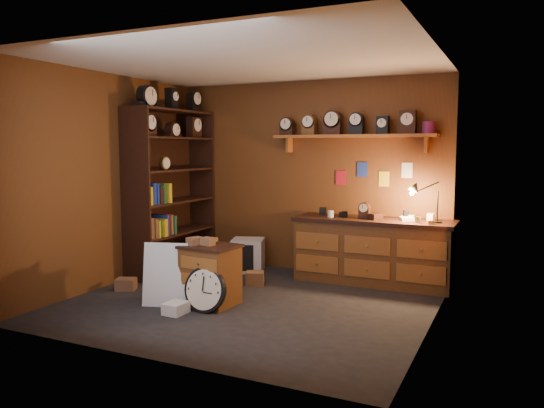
% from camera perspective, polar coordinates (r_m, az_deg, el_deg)
% --- Properties ---
extents(floor, '(4.00, 4.00, 0.00)m').
position_cam_1_polar(floor, '(6.17, -2.44, -10.56)').
color(floor, black).
rests_on(floor, ground).
extents(room_shell, '(4.02, 3.62, 2.71)m').
position_cam_1_polar(room_shell, '(5.99, -1.65, 5.65)').
color(room_shell, brown).
rests_on(room_shell, ground).
extents(shelving_unit, '(0.47, 1.60, 2.58)m').
position_cam_1_polar(shelving_unit, '(7.71, -10.96, 2.16)').
color(shelving_unit, black).
rests_on(shelving_unit, ground).
extents(workbench, '(2.05, 0.66, 1.36)m').
position_cam_1_polar(workbench, '(7.04, 10.83, -4.61)').
color(workbench, brown).
rests_on(workbench, ground).
extents(low_cabinet, '(0.64, 0.56, 0.77)m').
position_cam_1_polar(low_cabinet, '(6.05, -6.65, -7.27)').
color(low_cabinet, brown).
rests_on(low_cabinet, ground).
extents(big_round_clock, '(0.49, 0.16, 0.50)m').
position_cam_1_polar(big_round_clock, '(5.83, -7.21, -9.13)').
color(big_round_clock, black).
rests_on(big_round_clock, ground).
extents(white_panel, '(0.56, 0.31, 0.72)m').
position_cam_1_polar(white_panel, '(6.18, -11.18, -10.64)').
color(white_panel, silver).
rests_on(white_panel, ground).
extents(mini_fridge, '(0.56, 0.58, 0.46)m').
position_cam_1_polar(mini_fridge, '(7.65, -2.64, -5.50)').
color(mini_fridge, silver).
rests_on(mini_fridge, ground).
extents(floor_box_a, '(0.29, 0.27, 0.14)m').
position_cam_1_polar(floor_box_a, '(6.92, -15.44, -8.31)').
color(floor_box_a, brown).
rests_on(floor_box_a, ground).
extents(floor_box_b, '(0.21, 0.25, 0.12)m').
position_cam_1_polar(floor_box_b, '(5.85, -10.31, -10.96)').
color(floor_box_b, white).
rests_on(floor_box_b, ground).
extents(floor_box_c, '(0.28, 0.26, 0.17)m').
position_cam_1_polar(floor_box_c, '(6.91, -1.84, -7.99)').
color(floor_box_c, brown).
rests_on(floor_box_c, ground).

